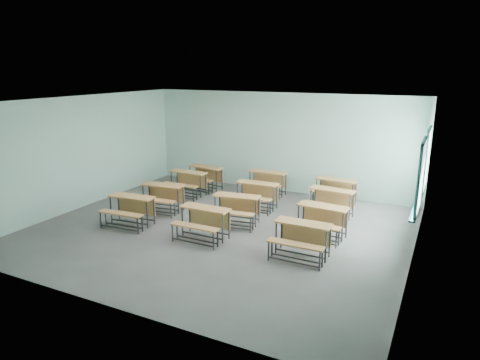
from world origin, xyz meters
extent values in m
cube|color=slate|center=(0.00, 0.00, -0.01)|extent=(9.00, 8.00, 0.02)
cube|color=white|center=(0.00, 0.00, 3.21)|extent=(9.00, 8.00, 0.02)
cube|color=silver|center=(0.00, 4.01, 1.60)|extent=(9.00, 0.02, 3.20)
cube|color=silver|center=(0.00, -4.01, 1.60)|extent=(9.00, 0.02, 3.20)
cube|color=silver|center=(-4.51, 0.00, 1.60)|extent=(0.02, 8.00, 3.20)
cube|color=silver|center=(4.51, 0.00, 1.60)|extent=(0.02, 8.00, 3.20)
cube|color=#17413F|center=(4.47, 2.80, 0.93)|extent=(0.06, 1.20, 0.06)
cube|color=#17413F|center=(4.47, 2.80, 2.47)|extent=(0.06, 1.20, 0.06)
cube|color=#17413F|center=(4.47, 2.23, 1.70)|extent=(0.06, 0.06, 1.60)
cube|color=#17413F|center=(4.47, 3.37, 1.70)|extent=(0.06, 0.06, 1.60)
cube|color=#17413F|center=(4.47, 2.80, 1.70)|extent=(0.04, 0.04, 1.48)
cube|color=#17413F|center=(4.47, 2.80, 1.70)|extent=(0.04, 1.08, 0.04)
cube|color=#17413F|center=(4.43, 2.80, 0.87)|extent=(0.14, 1.28, 0.04)
cube|color=white|center=(4.50, 2.80, 1.70)|extent=(0.01, 1.08, 1.48)
cube|color=#17413F|center=(4.47, 0.80, 0.93)|extent=(0.06, 1.20, 0.06)
cube|color=#17413F|center=(4.47, 0.80, 2.47)|extent=(0.06, 1.20, 0.06)
cube|color=#17413F|center=(4.47, 0.23, 1.70)|extent=(0.06, 0.06, 1.60)
cube|color=#17413F|center=(4.47, 1.37, 1.70)|extent=(0.06, 0.06, 1.60)
cube|color=#17413F|center=(4.47, 0.80, 1.70)|extent=(0.04, 0.04, 1.48)
cube|color=#17413F|center=(4.47, 0.80, 1.70)|extent=(0.04, 1.08, 0.04)
cube|color=#17413F|center=(4.43, 0.80, 0.87)|extent=(0.14, 1.28, 0.04)
cube|color=white|center=(4.50, 0.80, 1.70)|extent=(0.01, 1.08, 1.48)
cube|color=#B77C42|center=(-2.25, -0.65, 0.73)|extent=(1.24, 0.50, 0.04)
cube|color=#B77C42|center=(-2.26, -0.47, 0.43)|extent=(1.14, 0.11, 0.41)
cylinder|color=#2F3134|center=(-2.79, -0.86, 0.36)|extent=(0.04, 0.04, 0.71)
cylinder|color=#2F3134|center=(-1.68, -0.77, 0.36)|extent=(0.04, 0.04, 0.71)
cylinder|color=#2F3134|center=(-2.81, -0.54, 0.36)|extent=(0.04, 0.04, 0.71)
cylinder|color=#2F3134|center=(-1.71, -0.45, 0.36)|extent=(0.04, 0.04, 0.71)
cube|color=#2F3134|center=(-2.24, -0.81, 0.10)|extent=(1.11, 0.12, 0.03)
cube|color=#2F3134|center=(-2.26, -0.49, 0.10)|extent=(1.11, 0.12, 0.03)
cube|color=#B77C42|center=(-2.21, -1.13, 0.44)|extent=(1.22, 0.35, 0.04)
cylinder|color=#2F3134|center=(-2.75, -1.27, 0.21)|extent=(0.04, 0.04, 0.42)
cylinder|color=#2F3134|center=(-1.65, -1.18, 0.21)|extent=(0.04, 0.04, 0.42)
cylinder|color=#2F3134|center=(-2.77, -1.08, 0.21)|extent=(0.04, 0.04, 0.42)
cylinder|color=#2F3134|center=(-1.67, -0.99, 0.21)|extent=(0.04, 0.04, 0.42)
cube|color=#2F3134|center=(-2.20, -1.23, 0.08)|extent=(1.11, 0.12, 0.03)
cube|color=#2F3134|center=(-2.22, -1.04, 0.08)|extent=(1.11, 0.12, 0.03)
cube|color=#B77C42|center=(-0.07, -0.60, 0.73)|extent=(1.21, 0.41, 0.04)
cube|color=#B77C42|center=(-0.07, -0.42, 0.43)|extent=(1.15, 0.03, 0.41)
cylinder|color=#2F3134|center=(-0.63, -0.76, 0.36)|extent=(0.04, 0.04, 0.71)
cylinder|color=#2F3134|center=(0.48, -0.77, 0.36)|extent=(0.04, 0.04, 0.71)
cylinder|color=#2F3134|center=(-0.62, -0.44, 0.36)|extent=(0.04, 0.04, 0.71)
cylinder|color=#2F3134|center=(0.48, -0.45, 0.36)|extent=(0.04, 0.04, 0.71)
cube|color=#2F3134|center=(-0.07, -0.77, 0.10)|extent=(1.11, 0.04, 0.03)
cube|color=#2F3134|center=(-0.07, -0.44, 0.10)|extent=(1.11, 0.04, 0.03)
cube|color=#B77C42|center=(-0.07, -1.09, 0.44)|extent=(1.21, 0.26, 0.04)
cylinder|color=#2F3134|center=(-0.63, -1.18, 0.21)|extent=(0.04, 0.04, 0.42)
cylinder|color=#2F3134|center=(0.48, -1.19, 0.21)|extent=(0.04, 0.04, 0.42)
cylinder|color=#2F3134|center=(-0.63, -0.99, 0.21)|extent=(0.04, 0.04, 0.42)
cylinder|color=#2F3134|center=(0.48, -0.99, 0.21)|extent=(0.04, 0.04, 0.42)
cube|color=#2F3134|center=(-0.07, -1.18, 0.08)|extent=(1.11, 0.04, 0.03)
cube|color=#2F3134|center=(-0.07, -0.99, 0.08)|extent=(1.11, 0.04, 0.03)
cube|color=#B77C42|center=(2.34, -0.55, 0.73)|extent=(1.21, 0.41, 0.04)
cube|color=#B77C42|center=(2.34, -0.36, 0.43)|extent=(1.15, 0.02, 0.41)
cylinder|color=#2F3134|center=(1.78, -0.71, 0.36)|extent=(0.04, 0.04, 0.71)
cylinder|color=#2F3134|center=(2.89, -0.71, 0.36)|extent=(0.04, 0.04, 0.71)
cylinder|color=#2F3134|center=(1.78, -0.39, 0.36)|extent=(0.04, 0.04, 0.71)
cylinder|color=#2F3134|center=(2.89, -0.39, 0.36)|extent=(0.04, 0.04, 0.71)
cube|color=#2F3134|center=(2.34, -0.71, 0.10)|extent=(1.11, 0.03, 0.03)
cube|color=#2F3134|center=(2.34, -0.39, 0.10)|extent=(1.11, 0.03, 0.03)
cube|color=#B77C42|center=(2.33, -1.03, 0.44)|extent=(1.21, 0.26, 0.04)
cylinder|color=#2F3134|center=(1.78, -1.13, 0.21)|extent=(0.04, 0.04, 0.42)
cylinder|color=#2F3134|center=(2.89, -1.13, 0.21)|extent=(0.04, 0.04, 0.42)
cylinder|color=#2F3134|center=(1.78, -0.94, 0.21)|extent=(0.04, 0.04, 0.42)
cylinder|color=#2F3134|center=(2.89, -0.94, 0.21)|extent=(0.04, 0.04, 0.42)
cube|color=#2F3134|center=(2.33, -1.13, 0.08)|extent=(1.11, 0.03, 0.03)
cube|color=#2F3134|center=(2.34, -0.94, 0.08)|extent=(1.11, 0.03, 0.03)
cube|color=#B77C42|center=(-2.19, 0.62, 0.73)|extent=(1.25, 0.54, 0.04)
cube|color=#B77C42|center=(-2.21, 0.80, 0.43)|extent=(1.14, 0.16, 0.41)
cylinder|color=#2F3134|center=(-2.72, 0.39, 0.36)|extent=(0.04, 0.04, 0.71)
cylinder|color=#2F3134|center=(-1.62, 0.52, 0.36)|extent=(0.04, 0.04, 0.71)
cylinder|color=#2F3134|center=(-2.76, 0.71, 0.36)|extent=(0.04, 0.04, 0.71)
cylinder|color=#2F3134|center=(-1.66, 0.84, 0.36)|extent=(0.04, 0.04, 0.71)
cube|color=#2F3134|center=(-2.17, 0.46, 0.10)|extent=(1.10, 0.16, 0.03)
cube|color=#2F3134|center=(-2.21, 0.78, 0.10)|extent=(1.10, 0.16, 0.03)
cube|color=#B77C42|center=(-2.14, 0.14, 0.44)|extent=(1.23, 0.39, 0.04)
cylinder|color=#2F3134|center=(-2.67, -0.02, 0.21)|extent=(0.04, 0.04, 0.42)
cylinder|color=#2F3134|center=(-1.58, 0.11, 0.21)|extent=(0.04, 0.04, 0.42)
cylinder|color=#2F3134|center=(-2.70, 0.17, 0.21)|extent=(0.04, 0.04, 0.42)
cylinder|color=#2F3134|center=(-1.60, 0.30, 0.21)|extent=(0.04, 0.04, 0.42)
cube|color=#2F3134|center=(-2.12, 0.04, 0.08)|extent=(1.10, 0.16, 0.03)
cube|color=#2F3134|center=(-2.15, 0.23, 0.08)|extent=(1.10, 0.16, 0.03)
cube|color=#B77C42|center=(0.16, 0.61, 0.73)|extent=(1.25, 0.56, 0.04)
cube|color=#B77C42|center=(0.14, 0.80, 0.43)|extent=(1.14, 0.17, 0.41)
cylinder|color=#2F3134|center=(-0.36, 0.38, 0.36)|extent=(0.04, 0.04, 0.71)
cylinder|color=#2F3134|center=(0.73, 0.53, 0.36)|extent=(0.04, 0.04, 0.71)
cylinder|color=#2F3134|center=(-0.41, 0.70, 0.36)|extent=(0.04, 0.04, 0.71)
cylinder|color=#2F3134|center=(0.69, 0.85, 0.36)|extent=(0.04, 0.04, 0.71)
cube|color=#2F3134|center=(0.19, 0.45, 0.10)|extent=(1.10, 0.18, 0.03)
cube|color=#2F3134|center=(0.14, 0.77, 0.10)|extent=(1.10, 0.18, 0.03)
cube|color=#B77C42|center=(0.23, 0.14, 0.44)|extent=(1.23, 0.41, 0.04)
cylinder|color=#2F3134|center=(-0.31, -0.03, 0.21)|extent=(0.04, 0.04, 0.42)
cylinder|color=#2F3134|center=(0.79, 0.11, 0.21)|extent=(0.04, 0.04, 0.42)
cylinder|color=#2F3134|center=(-0.33, 0.16, 0.21)|extent=(0.04, 0.04, 0.42)
cylinder|color=#2F3134|center=(0.76, 0.30, 0.21)|extent=(0.04, 0.04, 0.42)
cube|color=#2F3134|center=(0.24, 0.04, 0.08)|extent=(1.10, 0.18, 0.03)
cube|color=#2F3134|center=(0.22, 0.23, 0.08)|extent=(1.10, 0.18, 0.03)
cube|color=#B77C42|center=(2.40, 0.74, 0.73)|extent=(1.23, 0.49, 0.04)
cube|color=#B77C42|center=(2.41, 0.93, 0.43)|extent=(1.15, 0.11, 0.41)
cylinder|color=#2F3134|center=(1.84, 0.62, 0.36)|extent=(0.04, 0.04, 0.71)
cylinder|color=#2F3134|center=(2.94, 0.54, 0.36)|extent=(0.04, 0.04, 0.71)
cylinder|color=#2F3134|center=(1.86, 0.94, 0.36)|extent=(0.04, 0.04, 0.71)
cylinder|color=#2F3134|center=(2.96, 0.86, 0.36)|extent=(0.04, 0.04, 0.71)
cube|color=#2F3134|center=(2.39, 0.58, 0.10)|extent=(1.11, 0.11, 0.03)
cube|color=#2F3134|center=(2.41, 0.90, 0.10)|extent=(1.11, 0.11, 0.03)
cube|color=#B77C42|center=(2.36, 0.26, 0.44)|extent=(1.22, 0.34, 0.04)
cylinder|color=#2F3134|center=(1.80, 0.21, 0.21)|extent=(0.04, 0.04, 0.42)
cylinder|color=#2F3134|center=(2.91, 0.12, 0.21)|extent=(0.04, 0.04, 0.42)
cylinder|color=#2F3134|center=(1.82, 0.40, 0.21)|extent=(0.04, 0.04, 0.42)
cylinder|color=#2F3134|center=(2.92, 0.31, 0.21)|extent=(0.04, 0.04, 0.42)
cube|color=#2F3134|center=(2.36, 0.16, 0.08)|extent=(1.11, 0.11, 0.03)
cube|color=#2F3134|center=(2.37, 0.35, 0.08)|extent=(1.11, 0.11, 0.03)
cube|color=#B77C42|center=(-2.39, 2.24, 0.73)|extent=(1.21, 0.42, 0.04)
cube|color=#B77C42|center=(-2.39, 2.43, 0.43)|extent=(1.15, 0.04, 0.41)
cylinder|color=#2F3134|center=(-2.95, 2.09, 0.36)|extent=(0.04, 0.04, 0.71)
cylinder|color=#2F3134|center=(-1.84, 2.07, 0.36)|extent=(0.04, 0.04, 0.71)
cylinder|color=#2F3134|center=(-2.95, 2.41, 0.36)|extent=(0.04, 0.04, 0.71)
cylinder|color=#2F3134|center=(-1.84, 2.39, 0.36)|extent=(0.04, 0.04, 0.71)
cube|color=#2F3134|center=(-2.40, 2.08, 0.10)|extent=(1.11, 0.05, 0.03)
cube|color=#2F3134|center=(-2.39, 2.40, 0.10)|extent=(1.11, 0.05, 0.03)
cube|color=#B77C42|center=(-2.40, 1.76, 0.44)|extent=(1.21, 0.27, 0.04)
cylinder|color=#2F3134|center=(-2.96, 1.67, 0.21)|extent=(0.04, 0.04, 0.42)
cylinder|color=#2F3134|center=(-1.85, 1.65, 0.21)|extent=(0.04, 0.04, 0.42)
cylinder|color=#2F3134|center=(-2.95, 1.86, 0.21)|extent=(0.04, 0.04, 0.42)
cylinder|color=#2F3134|center=(-1.85, 1.84, 0.21)|extent=(0.04, 0.04, 0.42)
cube|color=#2F3134|center=(-2.40, 1.66, 0.08)|extent=(1.11, 0.05, 0.03)
cube|color=#2F3134|center=(-2.40, 1.85, 0.08)|extent=(1.11, 0.05, 0.03)
cube|color=#B77C42|center=(0.12, 1.99, 0.73)|extent=(1.22, 0.45, 0.04)
cube|color=#B77C42|center=(0.11, 2.18, 0.43)|extent=(1.15, 0.06, 0.41)
cylinder|color=#2F3134|center=(-0.43, 1.81, 0.36)|extent=(0.04, 0.04, 0.71)
cylinder|color=#2F3134|center=(0.68, 1.85, 0.36)|extent=(0.04, 0.04, 0.71)
cylinder|color=#2F3134|center=(-0.44, 2.13, 0.36)|extent=(0.04, 0.04, 0.71)
cylinder|color=#2F3134|center=(0.67, 2.17, 0.36)|extent=(0.04, 0.04, 0.71)
cube|color=#2F3134|center=(0.13, 1.83, 0.10)|extent=(1.11, 0.07, 0.03)
cube|color=#2F3134|center=(0.11, 2.15, 0.10)|extent=(1.11, 0.07, 0.03)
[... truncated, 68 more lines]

